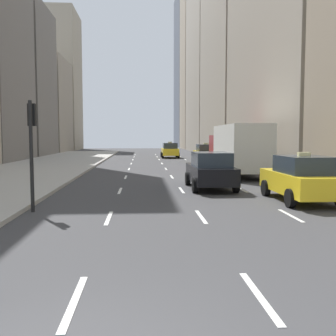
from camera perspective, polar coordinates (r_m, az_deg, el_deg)
sidewalk_left at (r=31.80m, az=-17.96°, el=0.07°), size 8.00×66.00×0.15m
lane_markings at (r=26.90m, az=0.07°, el=-0.64°), size 5.72×56.00×0.01m
building_row_right at (r=57.38m, az=8.03°, el=18.45°), size 6.00×99.67×37.80m
taxi_lead at (r=37.41m, az=5.47°, el=2.14°), size 2.02×4.40×1.87m
taxi_second at (r=45.60m, az=0.27°, el=2.60°), size 2.02×4.40×1.87m
taxi_third at (r=15.64m, az=18.76°, el=-1.41°), size 2.02×4.40×1.87m
sedan_black_near at (r=18.49m, az=6.18°, el=-0.32°), size 2.02×4.46×1.73m
box_truck at (r=25.14m, az=10.04°, el=2.82°), size 2.58×8.40×3.15m
traffic_light_pole at (r=13.46m, az=-19.17°, el=4.17°), size 0.24×0.42×3.60m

